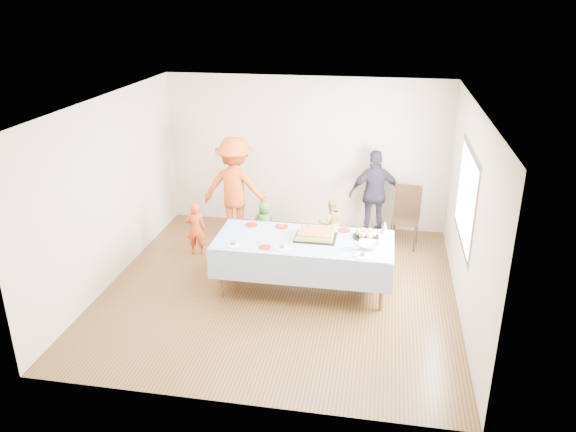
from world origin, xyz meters
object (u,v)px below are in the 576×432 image
(dining_chair, at_px, (406,213))
(adult_left, at_px, (235,188))
(party_table, at_px, (304,243))
(birthday_cake, at_px, (316,235))

(dining_chair, height_order, adult_left, adult_left)
(party_table, bearing_deg, adult_left, 131.12)
(adult_left, bearing_deg, party_table, 133.61)
(birthday_cake, xyz_separation_m, adult_left, (-1.59, 1.57, 0.07))
(party_table, height_order, dining_chair, dining_chair)
(birthday_cake, relative_size, adult_left, 0.32)
(dining_chair, xyz_separation_m, adult_left, (-2.90, -0.20, 0.32))
(party_table, distance_m, dining_chair, 2.36)
(adult_left, bearing_deg, dining_chair, -173.67)
(birthday_cake, bearing_deg, adult_left, 135.47)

